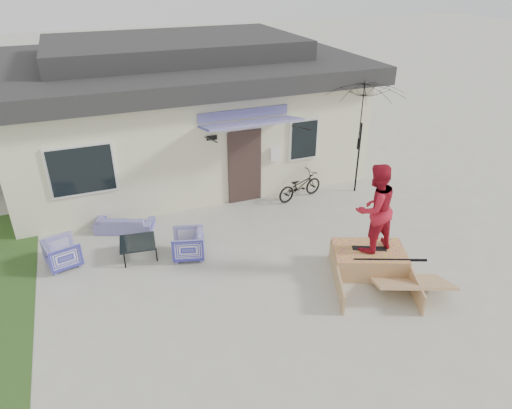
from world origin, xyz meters
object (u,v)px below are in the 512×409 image
object	(u,v)px
armchair_left	(62,252)
patio_umbrella	(361,135)
loveseat	(124,221)
coffee_table	(138,249)
armchair_right	(188,243)
skate_ramp	(368,260)
skater	(375,207)
skateboard	(369,248)
bicycle	(300,183)

from	to	relation	value
armchair_left	patio_umbrella	xyz separation A→B (m)	(8.17, 0.91, 1.39)
loveseat	coffee_table	bearing A→B (deg)	119.41
armchair_right	patio_umbrella	distance (m)	5.86
coffee_table	skate_ramp	distance (m)	5.24
armchair_right	patio_umbrella	xyz separation A→B (m)	(5.47, 1.59, 1.38)
armchair_left	skate_ramp	xyz separation A→B (m)	(6.28, -2.64, -0.10)
coffee_table	loveseat	bearing A→B (deg)	96.27
armchair_left	coffee_table	world-z (taller)	armchair_left
patio_umbrella	skater	world-z (taller)	skater
skater	skateboard	bearing A→B (deg)	180.00
armchair_left	armchair_right	bearing A→B (deg)	-118.55
skater	skate_ramp	bearing A→B (deg)	59.45
bicycle	patio_umbrella	xyz separation A→B (m)	(1.75, -0.17, 1.27)
bicycle	skater	xyz separation A→B (m)	(-0.12, -3.68, 1.07)
coffee_table	bicycle	bearing A→B (deg)	15.52
armchair_right	loveseat	bearing A→B (deg)	-128.77
skate_ramp	skater	world-z (taller)	skater
loveseat	armchair_left	bearing A→B (deg)	58.52
skateboard	skater	world-z (taller)	skater
armchair_left	bicycle	xyz separation A→B (m)	(6.42, 1.08, 0.12)
armchair_left	armchair_right	size ratio (longest dim) A/B	0.98
patio_umbrella	skateboard	bearing A→B (deg)	-118.16
coffee_table	skateboard	world-z (taller)	skateboard
armchair_left	loveseat	bearing A→B (deg)	-69.15
armchair_left	armchair_right	distance (m)	2.78
armchair_right	coffee_table	world-z (taller)	armchair_right
loveseat	skater	bearing A→B (deg)	166.09
skater	bicycle	bearing A→B (deg)	-100.29
bicycle	skateboard	size ratio (longest dim) A/B	2.03
coffee_table	armchair_left	bearing A→B (deg)	171.20
skater	patio_umbrella	bearing A→B (deg)	-126.55
armchair_right	skateboard	distance (m)	4.08
coffee_table	skater	distance (m)	5.40
armchair_right	patio_umbrella	world-z (taller)	patio_umbrella
bicycle	skateboard	bearing A→B (deg)	164.21
loveseat	patio_umbrella	bearing A→B (deg)	-158.00
armchair_left	bicycle	bearing A→B (deg)	-94.94
armchair_left	skateboard	distance (m)	6.81
patio_umbrella	skate_ramp	distance (m)	4.29
loveseat	armchair_left	xyz separation A→B (m)	(-1.48, -1.05, 0.07)
armchair_left	skate_ramp	bearing A→B (deg)	-127.33
bicycle	skate_ramp	xyz separation A→B (m)	(-0.14, -3.72, -0.22)
armchair_left	skater	xyz separation A→B (m)	(6.29, -2.59, 1.19)
bicycle	skate_ramp	distance (m)	3.73
skateboard	coffee_table	bearing A→B (deg)	178.49
loveseat	bicycle	size ratio (longest dim) A/B	0.97
armchair_left	skater	distance (m)	6.91
bicycle	skater	distance (m)	3.83
loveseat	armchair_left	distance (m)	1.81
armchair_right	skater	xyz separation A→B (m)	(3.59, -1.92, 1.18)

